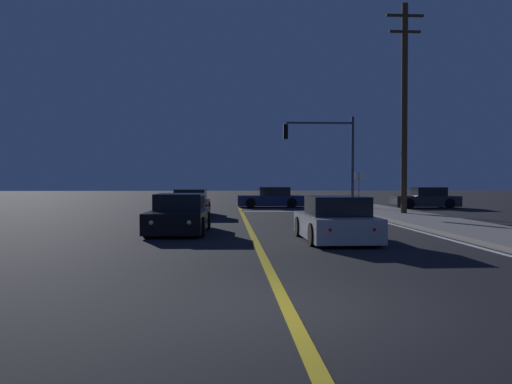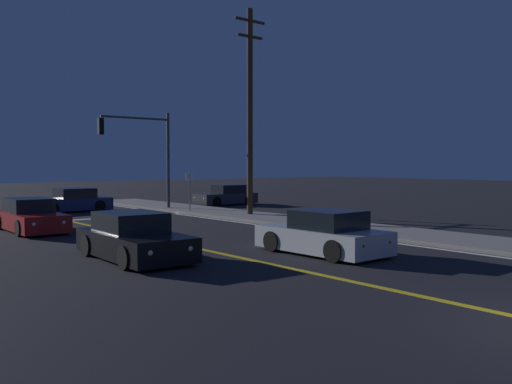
{
  "view_description": "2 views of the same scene",
  "coord_description": "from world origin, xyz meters",
  "px_view_note": "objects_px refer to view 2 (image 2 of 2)",
  "views": [
    {
      "loc": [
        -0.87,
        -7.45,
        1.83
      ],
      "look_at": [
        0.73,
        21.01,
        1.17
      ],
      "focal_mm": 37.44,
      "sensor_mm": 36.0,
      "label": 1
    },
    {
      "loc": [
        -9.76,
        -3.23,
        2.73
      ],
      "look_at": [
        1.06,
        9.9,
        1.86
      ],
      "focal_mm": 38.64,
      "sensor_mm": 36.0,
      "label": 2
    }
  ],
  "objects_px": {
    "car_side_waiting_navy": "(72,202)",
    "traffic_signal_near_right": "(144,144)",
    "utility_pole_right": "(250,110)",
    "car_far_approaching_silver": "(324,235)",
    "car_lead_oncoming_black": "(134,239)",
    "car_following_oncoming_red": "(30,217)",
    "car_parked_curb_charcoal": "(226,196)",
    "street_sign_corner": "(190,186)"
  },
  "relations": [
    {
      "from": "street_sign_corner",
      "to": "car_lead_oncoming_black",
      "type": "bearing_deg",
      "value": -128.94
    },
    {
      "from": "car_parked_curb_charcoal",
      "to": "car_far_approaching_silver",
      "type": "bearing_deg",
      "value": 153.05
    },
    {
      "from": "car_far_approaching_silver",
      "to": "car_parked_curb_charcoal",
      "type": "bearing_deg",
      "value": 61.03
    },
    {
      "from": "car_following_oncoming_red",
      "to": "car_parked_curb_charcoal",
      "type": "bearing_deg",
      "value": -154.57
    },
    {
      "from": "street_sign_corner",
      "to": "utility_pole_right",
      "type": "bearing_deg",
      "value": -68.48
    },
    {
      "from": "street_sign_corner",
      "to": "car_following_oncoming_red",
      "type": "bearing_deg",
      "value": -163.97
    },
    {
      "from": "car_following_oncoming_red",
      "to": "utility_pole_right",
      "type": "distance_m",
      "value": 11.87
    },
    {
      "from": "car_side_waiting_navy",
      "to": "traffic_signal_near_right",
      "type": "distance_m",
      "value": 5.28
    },
    {
      "from": "car_lead_oncoming_black",
      "to": "street_sign_corner",
      "type": "distance_m",
      "value": 14.61
    },
    {
      "from": "traffic_signal_near_right",
      "to": "utility_pole_right",
      "type": "bearing_deg",
      "value": 112.98
    },
    {
      "from": "car_parked_curb_charcoal",
      "to": "car_lead_oncoming_black",
      "type": "xyz_separation_m",
      "value": [
        -14.57,
        -15.29,
        0.0
      ]
    },
    {
      "from": "car_far_approaching_silver",
      "to": "utility_pole_right",
      "type": "relative_size",
      "value": 0.39
    },
    {
      "from": "car_lead_oncoming_black",
      "to": "utility_pole_right",
      "type": "xyz_separation_m",
      "value": [
        10.56,
        7.79,
        4.95
      ]
    },
    {
      "from": "car_side_waiting_navy",
      "to": "utility_pole_right",
      "type": "xyz_separation_m",
      "value": [
        5.97,
        -8.88,
        4.95
      ]
    },
    {
      "from": "utility_pole_right",
      "to": "car_following_oncoming_red",
      "type": "bearing_deg",
      "value": 175.42
    },
    {
      "from": "car_side_waiting_navy",
      "to": "car_following_oncoming_red",
      "type": "distance_m",
      "value": 9.33
    },
    {
      "from": "car_side_waiting_navy",
      "to": "traffic_signal_near_right",
      "type": "height_order",
      "value": "traffic_signal_near_right"
    },
    {
      "from": "car_parked_curb_charcoal",
      "to": "traffic_signal_near_right",
      "type": "bearing_deg",
      "value": 100.93
    },
    {
      "from": "car_parked_curb_charcoal",
      "to": "traffic_signal_near_right",
      "type": "xyz_separation_m",
      "value": [
        -6.7,
        -1.15,
        3.28
      ]
    },
    {
      "from": "utility_pole_right",
      "to": "car_side_waiting_navy",
      "type": "bearing_deg",
      "value": 123.95
    },
    {
      "from": "car_side_waiting_navy",
      "to": "car_following_oncoming_red",
      "type": "height_order",
      "value": "same"
    },
    {
      "from": "car_lead_oncoming_black",
      "to": "utility_pole_right",
      "type": "bearing_deg",
      "value": -141.31
    },
    {
      "from": "car_following_oncoming_red",
      "to": "utility_pole_right",
      "type": "height_order",
      "value": "utility_pole_right"
    },
    {
      "from": "car_following_oncoming_red",
      "to": "traffic_signal_near_right",
      "type": "distance_m",
      "value": 10.29
    },
    {
      "from": "car_lead_oncoming_black",
      "to": "utility_pole_right",
      "type": "relative_size",
      "value": 0.42
    },
    {
      "from": "car_lead_oncoming_black",
      "to": "car_following_oncoming_red",
      "type": "relative_size",
      "value": 0.95
    },
    {
      "from": "utility_pole_right",
      "to": "car_lead_oncoming_black",
      "type": "bearing_deg",
      "value": -143.59
    },
    {
      "from": "car_far_approaching_silver",
      "to": "car_following_oncoming_red",
      "type": "relative_size",
      "value": 0.9
    },
    {
      "from": "car_following_oncoming_red",
      "to": "traffic_signal_near_right",
      "type": "height_order",
      "value": "traffic_signal_near_right"
    },
    {
      "from": "car_following_oncoming_red",
      "to": "car_far_approaching_silver",
      "type": "bearing_deg",
      "value": 115.09
    },
    {
      "from": "car_parked_curb_charcoal",
      "to": "car_far_approaching_silver",
      "type": "xyz_separation_m",
      "value": [
        -9.69,
        -18.12,
        0.0
      ]
    },
    {
      "from": "car_side_waiting_navy",
      "to": "utility_pole_right",
      "type": "bearing_deg",
      "value": -147.13
    },
    {
      "from": "car_lead_oncoming_black",
      "to": "traffic_signal_near_right",
      "type": "xyz_separation_m",
      "value": [
        7.87,
        14.14,
        3.28
      ]
    },
    {
      "from": "car_parked_curb_charcoal",
      "to": "street_sign_corner",
      "type": "height_order",
      "value": "street_sign_corner"
    },
    {
      "from": "car_far_approaching_silver",
      "to": "car_lead_oncoming_black",
      "type": "relative_size",
      "value": 0.94
    },
    {
      "from": "car_parked_curb_charcoal",
      "to": "utility_pole_right",
      "type": "bearing_deg",
      "value": 153.06
    },
    {
      "from": "car_side_waiting_navy",
      "to": "street_sign_corner",
      "type": "height_order",
      "value": "street_sign_corner"
    },
    {
      "from": "car_side_waiting_navy",
      "to": "car_lead_oncoming_black",
      "type": "bearing_deg",
      "value": 163.53
    },
    {
      "from": "car_side_waiting_navy",
      "to": "car_lead_oncoming_black",
      "type": "xyz_separation_m",
      "value": [
        -4.59,
        -16.67,
        -0.0
      ]
    },
    {
      "from": "car_parked_curb_charcoal",
      "to": "street_sign_corner",
      "type": "bearing_deg",
      "value": 127.33
    },
    {
      "from": "traffic_signal_near_right",
      "to": "car_lead_oncoming_black",
      "type": "bearing_deg",
      "value": 60.9
    },
    {
      "from": "car_side_waiting_navy",
      "to": "car_parked_curb_charcoal",
      "type": "relative_size",
      "value": 1.04
    }
  ]
}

